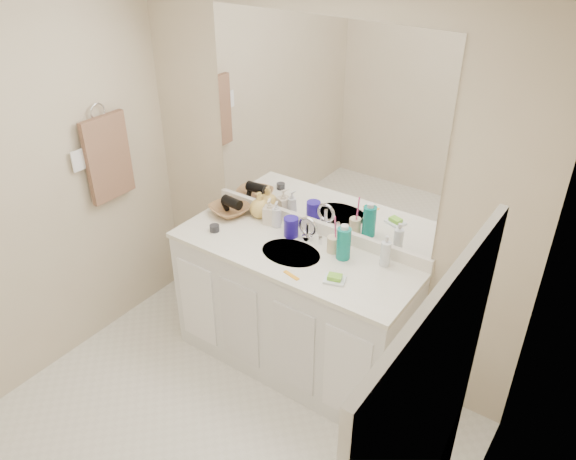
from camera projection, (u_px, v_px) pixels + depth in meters
The scene contains 25 objects.
wall_back at pixel (319, 185), 3.33m from camera, with size 2.60×0.02×2.40m, color beige.
wall_right at pixel (448, 441), 1.78m from camera, with size 0.02×2.60×2.40m, color beige.
vanity_cabinet at pixel (293, 311), 3.54m from camera, with size 1.50×0.55×0.85m, color white.
countertop at pixel (293, 253), 3.31m from camera, with size 1.52×0.57×0.03m, color white.
backsplash at pixel (317, 227), 3.46m from camera, with size 1.52×0.03×0.08m, color white.
sink_basin at pixel (291, 254), 3.29m from camera, with size 0.37×0.37×0.02m, color beige.
faucet at pixel (308, 232), 3.39m from camera, with size 0.02×0.02×0.11m, color silver.
mirror at pixel (321, 128), 3.14m from camera, with size 1.48×0.01×1.20m, color white.
blue_mug at pixel (291, 227), 3.42m from camera, with size 0.09×0.09×0.12m, color #251596.
tan_cup at pixel (333, 244), 3.27m from camera, with size 0.07×0.07×0.10m, color beige.
toothbrush at pixel (335, 230), 3.22m from camera, with size 0.01×0.01×0.19m, color #E83D7E.
mouthwash_bottle at pixel (344, 244), 3.19m from camera, with size 0.08×0.08×0.19m, color #0A8175.
clear_pump_bottle at pixel (385, 254), 3.14m from camera, with size 0.06×0.06×0.15m, color white.
soap_dish at pixel (335, 280), 3.04m from camera, with size 0.11×0.09×0.01m, color white.
green_soap at pixel (335, 277), 3.04m from camera, with size 0.08×0.05×0.03m, color #79CA31.
orange_comb at pixel (291, 275), 3.09m from camera, with size 0.11×0.02×0.00m, color #FEA01A.
dark_jar at pixel (215, 228), 3.49m from camera, with size 0.06×0.06×0.04m, color #25262B.
soap_bottle_white at pixel (277, 214), 3.50m from camera, with size 0.07×0.07×0.17m, color silver.
soap_bottle_cream at pixel (270, 211), 3.54m from camera, with size 0.08×0.08×0.17m, color beige.
soap_bottle_yellow at pixel (260, 205), 3.61m from camera, with size 0.13×0.13×0.17m, color #DDB556.
wicker_basket at pixel (230, 210), 3.67m from camera, with size 0.25×0.25×0.06m, color brown.
hair_dryer at pixel (232, 202), 3.63m from camera, with size 0.07×0.07×0.14m, color black.
towel_ring at pixel (98, 112), 3.40m from camera, with size 0.11×0.11×0.01m, color silver.
hand_towel at pixel (108, 158), 3.55m from camera, with size 0.04×0.32×0.55m, color brown.
switch_plate at pixel (78, 161), 3.39m from camera, with size 0.01×0.09×0.13m, color white.
Camera 1 is at (1.56, -1.26, 2.69)m, focal length 35.00 mm.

